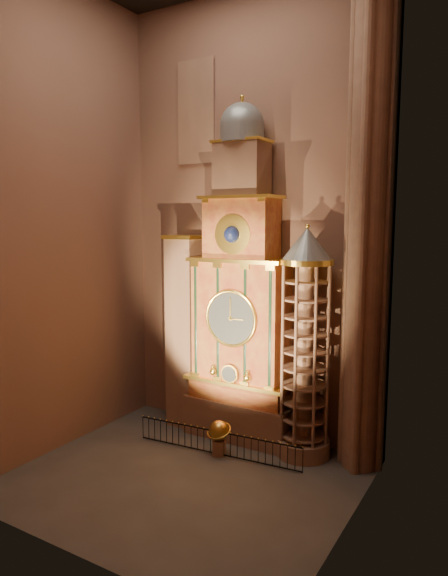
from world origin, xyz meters
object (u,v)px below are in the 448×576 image
Objects in this scene: stair_turret at (305,345)px; iron_railing at (217,443)px; portrait_tower at (185,331)px; astronomical_clock at (241,308)px; celestial_globe at (219,435)px.

stair_turret is 1.30× the size of iron_railing.
portrait_tower is 1.23× the size of iron_railing.
iron_railing is at bearing -88.21° from astronomical_clock.
iron_railing is (0.08, -2.41, -6.06)m from astronomical_clock.
stair_turret is 5.81m from celestial_globe.
stair_turret is (6.90, -0.28, 0.12)m from portrait_tower.
astronomical_clock is at bearing 91.79° from iron_railing.
stair_turret is 6.45× the size of celestial_globe.
celestial_globe is at bearing -33.52° from portrait_tower.
celestial_globe reaches higher than iron_railing.
iron_railing is at bearing -118.93° from celestial_globe.
portrait_tower is 5.92m from celestial_globe.
celestial_globe is 0.20× the size of iron_railing.
stair_turret is at bearing 31.36° from celestial_globe.
stair_turret is at bearing 32.11° from iron_railing.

